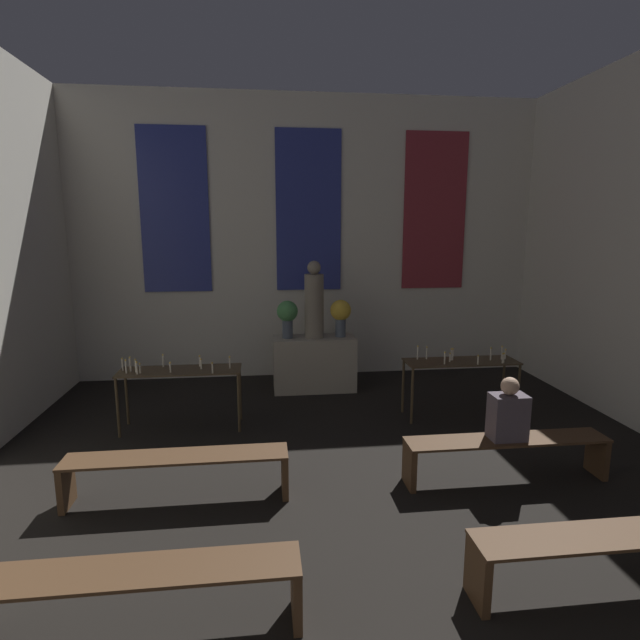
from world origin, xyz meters
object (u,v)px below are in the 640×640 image
at_px(flower_vase_right, 341,313).
at_px(pew_back_left, 177,467).
at_px(altar, 314,363).
at_px(person_seated, 508,413).
at_px(candle_rack_right, 461,367).
at_px(pew_back_right, 506,449).
at_px(candle_rack_left, 180,376).
at_px(statue, 314,303).
at_px(flower_vase_left, 287,314).
at_px(pew_third_right, 616,548).
at_px(pew_third_left, 136,587).

bearing_deg(flower_vase_right, pew_back_left, -123.05).
height_order(altar, person_seated, person_seated).
height_order(candle_rack_right, pew_back_right, candle_rack_right).
bearing_deg(person_seated, flower_vase_right, 110.92).
relative_size(candle_rack_left, pew_back_left, 0.73).
distance_m(statue, pew_back_right, 3.77).
bearing_deg(flower_vase_left, altar, 0.00).
relative_size(altar, flower_vase_right, 2.19).
bearing_deg(pew_third_right, altar, 108.95).
bearing_deg(candle_rack_left, person_seated, -27.00).
height_order(statue, pew_third_right, statue).
bearing_deg(flower_vase_right, altar, 180.00).
bearing_deg(flower_vase_left, statue, 0.00).
distance_m(altar, candle_rack_left, 2.37).
bearing_deg(candle_rack_left, flower_vase_right, 30.97).
distance_m(altar, flower_vase_right, 0.92).
xyz_separation_m(candle_rack_right, person_seated, (-0.24, -1.81, 0.03)).
height_order(candle_rack_left, pew_back_right, candle_rack_left).
bearing_deg(statue, pew_third_left, -108.95).
bearing_deg(person_seated, pew_third_left, -153.80).
relative_size(pew_third_left, pew_back_right, 1.00).
bearing_deg(candle_rack_left, flower_vase_left, 43.45).
xyz_separation_m(candle_rack_right, pew_third_right, (-0.23, -3.43, -0.37)).
distance_m(statue, candle_rack_left, 2.46).
xyz_separation_m(flower_vase_right, pew_third_left, (-2.08, -4.83, -0.91)).
bearing_deg(pew_back_right, statue, 117.37).
relative_size(pew_back_left, pew_back_right, 1.00).
relative_size(pew_third_left, person_seated, 3.23).
distance_m(candle_rack_left, candle_rack_right, 3.79).
xyz_separation_m(candle_rack_left, pew_back_right, (3.55, -1.81, -0.37)).
bearing_deg(statue, person_seated, -62.74).
height_order(statue, candle_rack_right, statue).
bearing_deg(candle_rack_right, pew_third_right, -93.89).
bearing_deg(pew_back_right, pew_third_left, -153.85).
height_order(pew_back_right, person_seated, person_seated).
xyz_separation_m(candle_rack_left, person_seated, (3.55, -1.81, 0.03)).
distance_m(altar, pew_third_left, 5.11).
relative_size(statue, pew_third_right, 0.58).
xyz_separation_m(pew_back_right, person_seated, (-0.01, 0.00, 0.40)).
bearing_deg(statue, pew_back_left, -117.37).
distance_m(altar, pew_back_left, 3.61).
relative_size(flower_vase_left, pew_back_right, 0.28).
xyz_separation_m(statue, pew_back_right, (1.66, -3.20, -1.09)).
relative_size(candle_rack_right, pew_back_right, 0.73).
xyz_separation_m(altar, flower_vase_right, (0.43, 0.00, 0.81)).
bearing_deg(pew_third_left, flower_vase_left, 75.69).
bearing_deg(pew_third_left, candle_rack_left, 93.99).
bearing_deg(flower_vase_right, candle_rack_right, -43.55).
relative_size(candle_rack_left, person_seated, 2.37).
xyz_separation_m(altar, candle_rack_right, (1.89, -1.39, 0.27)).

